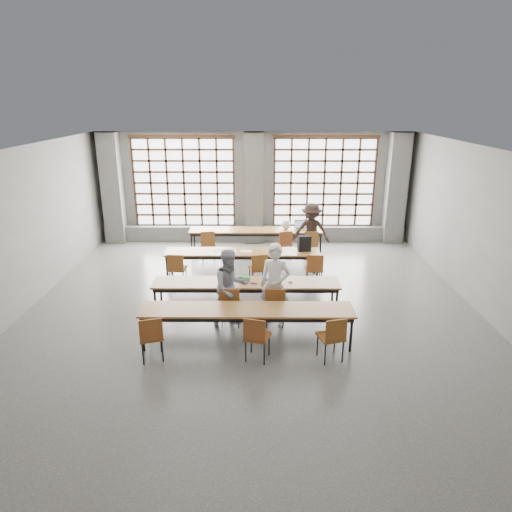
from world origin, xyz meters
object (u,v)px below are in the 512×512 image
at_px(desk_row_b, 242,254).
at_px(chair_back_mid, 284,242).
at_px(chair_mid_left, 177,266).
at_px(laptop_back, 301,227).
at_px(chair_mid_centre, 258,267).
at_px(phone, 254,283).
at_px(desk_row_a, 256,232).
at_px(chair_near_mid, 256,334).
at_px(chair_near_left, 151,334).
at_px(desk_row_d, 247,312).
at_px(laptop_front, 272,277).
at_px(student_female, 231,287).
at_px(student_male, 275,285).
at_px(chair_near_right, 333,334).
at_px(chair_back_left, 208,242).
at_px(chair_front_left, 230,302).
at_px(chair_back_right, 311,242).
at_px(student_back, 311,231).
at_px(backpack, 304,243).
at_px(plastic_bag, 286,225).
at_px(green_box, 244,279).
at_px(red_pouch, 151,334).
at_px(mouse, 290,281).
at_px(chair_mid_right, 314,267).

distance_m(desk_row_b, chair_back_mid, 1.85).
relative_size(chair_mid_left, laptop_back, 2.32).
bearing_deg(chair_mid_centre, phone, -93.14).
bearing_deg(desk_row_a, chair_mid_centre, -88.43).
bearing_deg(chair_near_mid, chair_near_left, 179.99).
bearing_deg(desk_row_d, laptop_front, 70.37).
distance_m(desk_row_d, laptop_back, 5.78).
relative_size(chair_near_left, student_female, 0.54).
xyz_separation_m(chair_mid_centre, student_male, (0.33, -1.97, 0.33)).
bearing_deg(student_female, chair_near_right, -65.03).
xyz_separation_m(chair_back_left, chair_front_left, (0.90, -4.15, 0.00)).
height_order(chair_back_mid, phone, chair_back_mid).
relative_size(chair_near_right, phone, 6.77).
xyz_separation_m(chair_back_left, laptop_front, (1.76, -3.41, 0.25)).
height_order(chair_back_right, chair_near_mid, same).
distance_m(chair_mid_left, student_female, 2.46).
height_order(chair_near_mid, laptop_back, laptop_back).
xyz_separation_m(student_male, student_back, (1.19, 4.15, -0.04)).
xyz_separation_m(student_back, laptop_front, (-1.23, -3.54, -0.03)).
xyz_separation_m(phone, backpack, (1.27, 2.24, 0.19)).
xyz_separation_m(desk_row_b, phone, (0.33, -2.19, 0.07)).
xyz_separation_m(chair_back_mid, chair_mid_left, (-2.77, -2.06, 0.00)).
bearing_deg(plastic_bag, chair_back_mid, -96.55).
bearing_deg(student_back, chair_near_left, -106.92).
height_order(chair_back_mid, student_back, student_back).
height_order(chair_back_mid, chair_mid_centre, same).
height_order(desk_row_b, green_box, green_box).
xyz_separation_m(backpack, red_pouch, (-3.09, -4.02, -0.43)).
relative_size(chair_near_right, student_female, 0.54).
bearing_deg(mouse, student_male, -126.10).
bearing_deg(student_female, chair_mid_right, 18.02).
distance_m(chair_near_mid, backpack, 4.29).
height_order(desk_row_a, chair_back_right, chair_back_right).
bearing_deg(green_box, phone, -38.05).
distance_m(chair_back_mid, chair_mid_right, 2.15).
relative_size(desk_row_a, chair_near_mid, 4.55).
relative_size(chair_back_right, chair_near_left, 1.00).
height_order(chair_back_left, laptop_back, laptop_back).
relative_size(chair_front_left, green_box, 3.52).
bearing_deg(chair_back_right, student_male, -106.46).
xyz_separation_m(chair_mid_left, laptop_back, (3.30, 2.79, 0.25)).
bearing_deg(mouse, chair_near_left, -143.10).
relative_size(chair_mid_centre, chair_near_left, 1.00).
relative_size(chair_mid_left, chair_mid_centre, 1.00).
distance_m(chair_mid_left, mouse, 3.09).
distance_m(chair_mid_right, laptop_back, 2.81).
bearing_deg(student_back, green_box, -102.84).
bearing_deg(plastic_bag, chair_mid_centre, -106.83).
distance_m(laptop_front, green_box, 0.62).
bearing_deg(chair_near_left, chair_front_left, 45.08).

